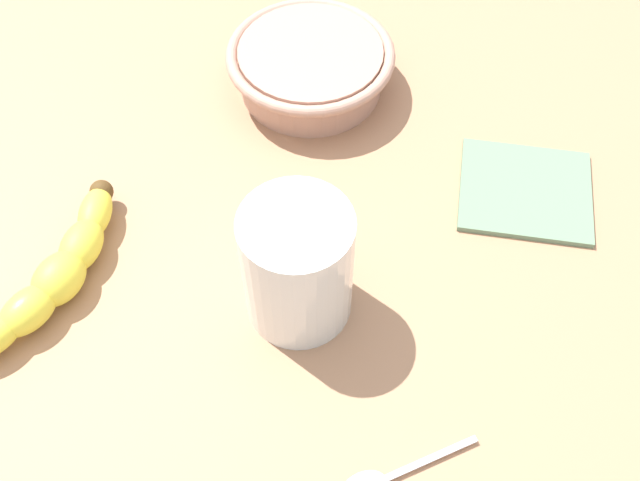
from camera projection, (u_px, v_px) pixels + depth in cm
name	position (u px, v px, depth cm)	size (l,w,h in cm)	color
wooden_tabletop	(303.00, 243.00, 69.25)	(120.00, 120.00, 3.00)	#A87856
banana	(52.00, 276.00, 63.11)	(6.15, 20.78, 3.92)	yellow
smoothie_glass	(298.00, 268.00, 59.29)	(8.96, 8.96, 11.67)	silver
ceramic_bowl	(311.00, 65.00, 76.42)	(17.22, 17.22, 5.01)	tan
folded_napkin	(525.00, 191.00, 70.47)	(12.27, 11.06, 0.60)	slate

